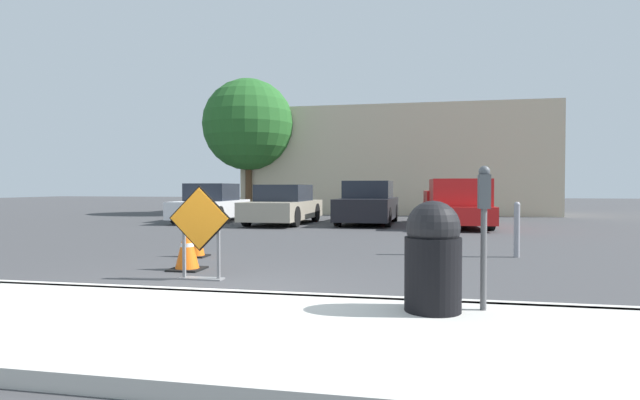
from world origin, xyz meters
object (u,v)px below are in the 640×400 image
traffic_cone_second (197,238)px  parking_meter (484,212)px  bollard_nearest (424,232)px  road_closed_sign (200,228)px  bollard_second (517,228)px  parked_car_nearest (212,204)px  parked_car_second (284,206)px  traffic_cone_nearest (187,246)px  trash_bin (433,256)px  parked_car_third (368,204)px  pickup_truck (456,206)px

traffic_cone_second → parking_meter: size_ratio=0.54×
bollard_nearest → parking_meter: 5.07m
road_closed_sign → bollard_second: (4.99, 3.35, -0.19)m
parked_car_nearest → parked_car_second: 3.11m
traffic_cone_nearest → trash_bin: (3.83, -2.57, 0.29)m
trash_bin → parked_car_nearest: bearing=121.1°
parked_car_third → trash_bin: 13.52m
road_closed_sign → bollard_nearest: road_closed_sign is taller
parked_car_third → parked_car_second: bearing=13.7°
parked_car_nearest → parked_car_third: parked_car_third is taller
traffic_cone_second → parked_car_second: bearing=94.1°
parked_car_nearest → bollard_nearest: (8.02, -8.17, -0.22)m
bollard_nearest → parked_car_second: bearing=123.1°
traffic_cone_second → bollard_second: size_ratio=0.71×
parked_car_second → parked_car_third: 3.12m
parked_car_third → bollard_second: bearing=115.9°
trash_bin → bollard_second: (1.74, 5.14, -0.12)m
bollard_nearest → bollard_second: bollard_second is taller
pickup_truck → bollard_second: size_ratio=4.79×
parked_car_nearest → traffic_cone_nearest: bearing=109.4°
trash_bin → parking_meter: 0.66m
traffic_cone_nearest → trash_bin: 4.62m
bollard_second → parking_meter: bearing=-104.0°
parked_car_third → trash_bin: (1.91, -13.38, -0.04)m
traffic_cone_nearest → parked_car_nearest: (-4.20, 10.74, 0.28)m
parked_car_third → pickup_truck: (3.07, -1.02, 0.00)m
parked_car_third → traffic_cone_second: bearing=77.5°
parking_meter → traffic_cone_second: bearing=141.2°
parked_car_nearest → parked_car_third: (6.11, 0.07, 0.04)m
road_closed_sign → traffic_cone_nearest: size_ratio=1.69×
pickup_truck → bollard_second: (0.58, -7.22, -0.16)m
traffic_cone_second → bollard_nearest: 4.48m
pickup_truck → bollard_second: 7.24m
parked_car_third → parking_meter: 13.47m
parked_car_nearest → bollard_nearest: parked_car_nearest is taller
parked_car_nearest → pickup_truck: pickup_truck is taller
traffic_cone_second → parked_car_third: 9.67m
pickup_truck → bollard_nearest: (-1.16, -7.22, -0.26)m
road_closed_sign → parking_meter: (3.74, -1.66, 0.35)m
parking_meter → pickup_truck: bearing=86.9°
traffic_cone_nearest → parked_car_nearest: size_ratio=0.18×
pickup_truck → trash_bin: size_ratio=4.74×
road_closed_sign → parked_car_third: parked_car_third is taller
road_closed_sign → bollard_second: 6.01m
road_closed_sign → parking_meter: bearing=-23.9°
road_closed_sign → trash_bin: road_closed_sign is taller
parked_car_second → bollard_second: (6.70, -7.61, -0.11)m
bollard_second → trash_bin: bearing=-108.7°
parked_car_second → trash_bin: bearing=113.7°
parked_car_nearest → bollard_second: parked_car_nearest is taller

